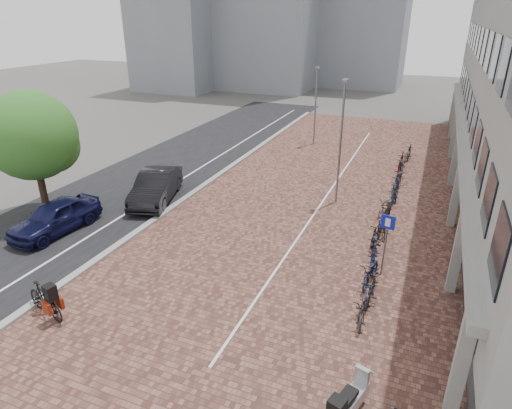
% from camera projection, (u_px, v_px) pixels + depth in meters
% --- Properties ---
extents(ground, '(140.00, 140.00, 0.00)m').
position_uv_depth(ground, '(195.00, 296.00, 16.23)').
color(ground, '#474442').
rests_on(ground, ground).
extents(plaza_brick, '(14.50, 42.00, 0.04)m').
position_uv_depth(plaza_brick, '(326.00, 192.00, 25.69)').
color(plaza_brick, brown).
rests_on(plaza_brick, ground).
extents(street_asphalt, '(8.00, 50.00, 0.03)m').
position_uv_depth(street_asphalt, '(167.00, 169.00, 29.52)').
color(street_asphalt, black).
rests_on(street_asphalt, ground).
extents(curb, '(0.35, 42.00, 0.14)m').
position_uv_depth(curb, '(218.00, 175.00, 28.13)').
color(curb, gray).
rests_on(curb, ground).
extents(lane_line, '(0.12, 44.00, 0.00)m').
position_uv_depth(lane_line, '(193.00, 172.00, 28.81)').
color(lane_line, white).
rests_on(lane_line, street_asphalt).
extents(parking_line, '(0.10, 30.00, 0.00)m').
position_uv_depth(parking_line, '(329.00, 192.00, 25.61)').
color(parking_line, white).
rests_on(parking_line, plaza_brick).
extents(car_navy, '(2.22, 4.73, 1.56)m').
position_uv_depth(car_navy, '(55.00, 217.00, 20.74)').
color(car_navy, black).
rests_on(car_navy, ground).
extents(car_dark, '(3.25, 5.45, 1.69)m').
position_uv_depth(car_dark, '(156.00, 186.00, 24.20)').
color(car_dark, black).
rests_on(car_dark, ground).
extents(hero_bike, '(2.14, 1.10, 1.45)m').
position_uv_depth(hero_bike, '(45.00, 300.00, 14.96)').
color(hero_bike, black).
rests_on(hero_bike, ground).
extents(scooter_front, '(1.05, 1.88, 1.23)m').
position_uv_depth(scooter_front, '(350.00, 400.00, 11.12)').
color(scooter_front, '#A7A7AC').
rests_on(scooter_front, ground).
extents(parking_sign, '(0.55, 0.15, 2.65)m').
position_uv_depth(parking_sign, '(386.00, 235.00, 16.84)').
color(parking_sign, slate).
rests_on(parking_sign, ground).
extents(lamp_near, '(0.12, 0.12, 6.62)m').
position_uv_depth(lamp_near, '(340.00, 145.00, 22.97)').
color(lamp_near, gray).
rests_on(lamp_near, ground).
extents(lamp_far, '(0.12, 0.12, 5.95)m').
position_uv_depth(lamp_far, '(315.00, 107.00, 33.87)').
color(lamp_far, gray).
rests_on(lamp_far, ground).
extents(street_tree, '(4.40, 4.40, 6.41)m').
position_uv_depth(street_tree, '(35.00, 138.00, 21.37)').
color(street_tree, '#382619').
rests_on(street_tree, ground).
extents(bike_row, '(1.35, 21.44, 1.05)m').
position_uv_depth(bike_row, '(391.00, 202.00, 23.01)').
color(bike_row, black).
rests_on(bike_row, ground).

